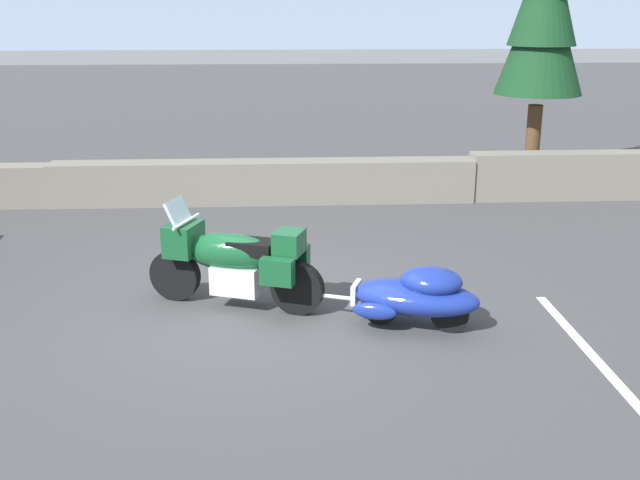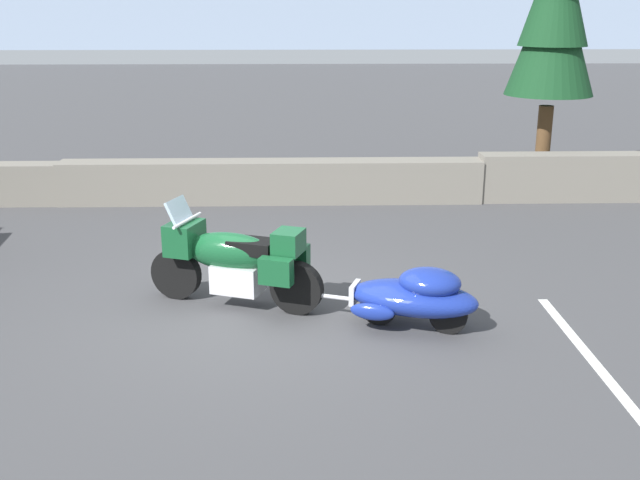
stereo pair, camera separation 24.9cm
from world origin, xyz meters
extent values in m
plane|color=#424244|center=(0.00, 0.00, 0.00)|extent=(80.00, 80.00, 0.00)
cube|color=slate|center=(0.00, 5.40, 0.40)|extent=(8.00, 0.59, 0.81)
cylinder|color=black|center=(-1.05, 0.50, 0.33)|extent=(0.67, 0.35, 0.66)
cylinder|color=black|center=(0.50, -0.05, 0.33)|extent=(0.67, 0.35, 0.66)
cube|color=silver|center=(-0.23, 0.21, 0.38)|extent=(0.71, 0.62, 0.36)
ellipsoid|color=#144C28|center=(-0.33, 0.24, 0.71)|extent=(1.28, 0.82, 0.48)
cube|color=#144C28|center=(-0.91, 0.45, 0.83)|extent=(0.51, 0.61, 0.40)
cube|color=#9EB7C6|center=(-0.96, 0.47, 1.16)|extent=(0.33, 0.48, 0.34)
cube|color=black|center=(-0.04, 0.14, 0.81)|extent=(0.65, 0.53, 0.16)
cube|color=#144C28|center=(0.40, -0.02, 0.91)|extent=(0.44, 0.48, 0.28)
cube|color=#144C28|center=(0.26, -0.28, 0.63)|extent=(0.43, 0.29, 0.32)
cube|color=#144C28|center=(0.46, 0.28, 0.63)|extent=(0.43, 0.29, 0.32)
cylinder|color=silver|center=(-0.87, 0.44, 1.06)|extent=(0.27, 0.67, 0.04)
cylinder|color=silver|center=(-1.01, 0.49, 0.58)|extent=(0.26, 0.15, 0.54)
cylinder|color=black|center=(1.47, -0.40, 0.22)|extent=(0.45, 0.24, 0.44)
cylinder|color=black|center=(2.25, -0.68, 0.22)|extent=(0.45, 0.24, 0.44)
ellipsoid|color=navy|center=(1.86, -0.54, 0.38)|extent=(1.64, 1.15, 0.40)
ellipsoid|color=navy|center=(2.03, -0.60, 0.60)|extent=(0.87, 0.77, 0.32)
cube|color=silver|center=(1.19, -0.30, 0.36)|extent=(0.16, 0.32, 0.24)
ellipsoid|color=navy|center=(1.36, -0.70, 0.28)|extent=(0.54, 0.31, 0.20)
ellipsoid|color=navy|center=(1.58, -0.10, 0.28)|extent=(0.54, 0.31, 0.20)
cylinder|color=silver|center=(0.83, -0.17, 0.27)|extent=(0.68, 0.28, 0.05)
cylinder|color=brown|center=(5.56, 6.60, 0.83)|extent=(0.30, 0.30, 1.67)
cone|color=#143D1E|center=(5.56, 6.60, 3.21)|extent=(1.75, 1.75, 2.64)
cube|color=silver|center=(3.67, -1.50, 0.00)|extent=(0.12, 3.60, 0.01)
camera|label=1|loc=(0.31, -8.64, 3.65)|focal=42.28mm
camera|label=2|loc=(0.56, -8.65, 3.65)|focal=42.28mm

